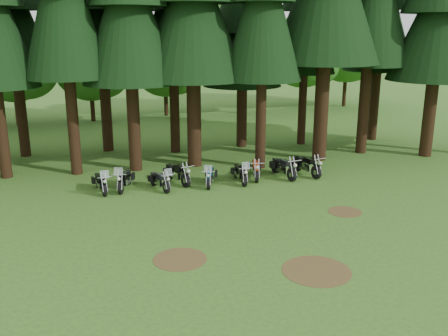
# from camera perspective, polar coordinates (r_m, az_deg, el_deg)

# --- Properties ---
(ground) EXTENTS (120.00, 120.00, 0.00)m
(ground) POSITION_cam_1_polar(r_m,az_deg,el_deg) (19.36, 2.60, -6.81)
(ground) COLOR #325E21
(ground) RESTS_ON ground
(pine_back_4) EXTENTS (4.94, 4.94, 13.78)m
(pine_back_4) POSITION_cam_1_polar(r_m,az_deg,el_deg) (31.75, 2.15, 17.18)
(pine_back_4) COLOR #311E10
(pine_back_4) RESTS_ON ground
(decid_2) EXTENTS (6.72, 6.53, 8.40)m
(decid_2) POSITION_cam_1_polar(r_m,az_deg,el_deg) (42.07, -22.70, 11.14)
(decid_2) COLOR #311E10
(decid_2) RESTS_ON ground
(decid_3) EXTENTS (6.12, 5.95, 7.65)m
(decid_3) POSITION_cam_1_polar(r_m,az_deg,el_deg) (42.20, -14.73, 11.23)
(decid_3) COLOR #311E10
(decid_3) RESTS_ON ground
(decid_4) EXTENTS (5.93, 5.76, 7.41)m
(decid_4) POSITION_cam_1_polar(r_m,az_deg,el_deg) (44.00, -6.39, 11.60)
(decid_4) COLOR #311E10
(decid_4) RESTS_ON ground
(decid_5) EXTENTS (8.45, 8.21, 10.56)m
(decid_5) POSITION_cam_1_polar(r_m,az_deg,el_deg) (44.93, 2.41, 14.14)
(decid_5) COLOR #311E10
(decid_5) RESTS_ON ground
(decid_6) EXTENTS (7.06, 6.86, 8.82)m
(decid_6) POSITION_cam_1_polar(r_m,az_deg,el_deg) (48.59, 9.46, 12.85)
(decid_6) COLOR #311E10
(decid_6) RESTS_ON ground
(decid_7) EXTENTS (8.44, 8.20, 10.55)m
(decid_7) POSITION_cam_1_polar(r_m,az_deg,el_deg) (50.53, 14.48, 13.83)
(decid_7) COLOR #311E10
(decid_7) RESTS_ON ground
(dirt_patch_0) EXTENTS (1.80, 1.80, 0.01)m
(dirt_patch_0) POSITION_cam_1_polar(r_m,az_deg,el_deg) (16.90, -5.06, -10.33)
(dirt_patch_0) COLOR #4C3D1E
(dirt_patch_0) RESTS_ON ground
(dirt_patch_1) EXTENTS (1.40, 1.40, 0.01)m
(dirt_patch_1) POSITION_cam_1_polar(r_m,az_deg,el_deg) (21.53, 13.65, -4.88)
(dirt_patch_1) COLOR #4C3D1E
(dirt_patch_1) RESTS_ON ground
(dirt_patch_2) EXTENTS (2.20, 2.20, 0.01)m
(dirt_patch_2) POSITION_cam_1_polar(r_m,az_deg,el_deg) (16.36, 10.52, -11.48)
(dirt_patch_2) COLOR #4C3D1E
(dirt_patch_2) RESTS_ON ground
(motorcycle_0) EXTENTS (0.60, 2.06, 1.30)m
(motorcycle_0) POSITION_cam_1_polar(r_m,az_deg,el_deg) (23.99, -13.90, -1.69)
(motorcycle_0) COLOR black
(motorcycle_0) RESTS_ON ground
(motorcycle_1) EXTENTS (0.97, 2.11, 1.36)m
(motorcycle_1) POSITION_cam_1_polar(r_m,az_deg,el_deg) (24.16, -11.28, -1.36)
(motorcycle_1) COLOR black
(motorcycle_1) RESTS_ON ground
(motorcycle_2) EXTENTS (0.82, 1.97, 1.26)m
(motorcycle_2) POSITION_cam_1_polar(r_m,az_deg,el_deg) (23.85, -7.35, -1.49)
(motorcycle_2) COLOR black
(motorcycle_2) RESTS_ON ground
(motorcycle_3) EXTENTS (0.89, 2.18, 0.92)m
(motorcycle_3) POSITION_cam_1_polar(r_m,az_deg,el_deg) (24.70, -5.38, -0.70)
(motorcycle_3) COLOR black
(motorcycle_3) RESTS_ON ground
(motorcycle_4) EXTENTS (0.93, 1.99, 1.28)m
(motorcycle_4) POSITION_cam_1_polar(r_m,az_deg,el_deg) (24.30, -1.60, -1.01)
(motorcycle_4) COLOR black
(motorcycle_4) RESTS_ON ground
(motorcycle_5) EXTENTS (0.39, 2.08, 1.31)m
(motorcycle_5) POSITION_cam_1_polar(r_m,az_deg,el_deg) (24.76, 1.88, -0.68)
(motorcycle_5) COLOR black
(motorcycle_5) RESTS_ON ground
(motorcycle_6) EXTENTS (0.69, 2.16, 0.90)m
(motorcycle_6) POSITION_cam_1_polar(r_m,az_deg,el_deg) (25.52, 3.61, -0.15)
(motorcycle_6) COLOR black
(motorcycle_6) RESTS_ON ground
(motorcycle_7) EXTENTS (0.48, 2.34, 0.95)m
(motorcycle_7) POSITION_cam_1_polar(r_m,az_deg,el_deg) (25.80, 6.79, 0.01)
(motorcycle_7) COLOR black
(motorcycle_7) RESTS_ON ground
(motorcycle_8) EXTENTS (0.63, 2.31, 0.95)m
(motorcycle_8) POSITION_cam_1_polar(r_m,az_deg,el_deg) (26.35, 9.40, 0.23)
(motorcycle_8) COLOR black
(motorcycle_8) RESTS_ON ground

